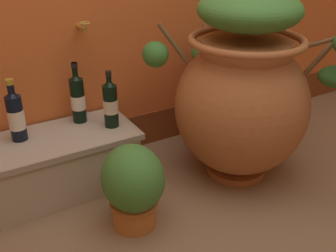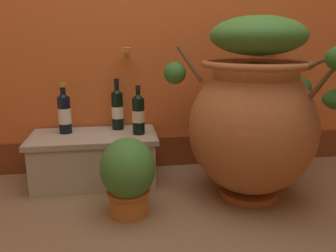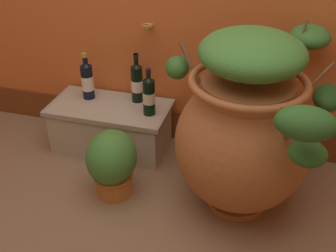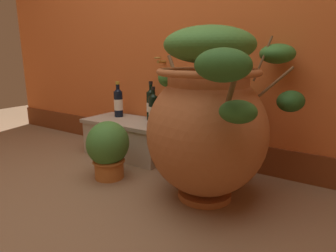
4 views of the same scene
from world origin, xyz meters
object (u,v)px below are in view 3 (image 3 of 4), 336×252
terracotta_urn (246,128)px  potted_shrub (112,162)px  wine_bottle_middle (149,95)px  wine_bottle_right (137,81)px  wine_bottle_left (87,79)px

terracotta_urn → potted_shrub: 0.74m
wine_bottle_middle → wine_bottle_right: bearing=132.0°
wine_bottle_middle → wine_bottle_right: wine_bottle_right is taller
terracotta_urn → potted_shrub: (-0.68, -0.11, -0.26)m
terracotta_urn → wine_bottle_right: size_ratio=3.14×
wine_bottle_left → wine_bottle_middle: size_ratio=1.04×
terracotta_urn → wine_bottle_left: size_ratio=3.27×
wine_bottle_left → wine_bottle_right: wine_bottle_right is taller
wine_bottle_left → wine_bottle_right: bearing=8.0°
wine_bottle_left → potted_shrub: wine_bottle_left is taller
terracotta_urn → wine_bottle_right: bearing=149.0°
wine_bottle_left → wine_bottle_right: size_ratio=0.96×
terracotta_urn → wine_bottle_right: 0.84m
wine_bottle_middle → wine_bottle_right: (-0.12, 0.13, 0.01)m
wine_bottle_left → wine_bottle_right: 0.32m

